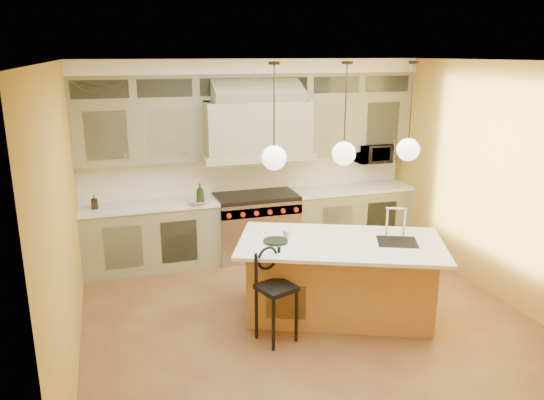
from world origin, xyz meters
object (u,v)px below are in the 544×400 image
object	(u,v)px
kitchen_island	(340,276)
counter_stool	(275,290)
range	(256,225)
microwave	(372,153)

from	to	relation	value
kitchen_island	counter_stool	bearing A→B (deg)	-136.94
range	counter_stool	distance (m)	2.47
kitchen_island	counter_stool	world-z (taller)	kitchen_island
kitchen_island	counter_stool	xyz separation A→B (m)	(-0.90, -0.32, 0.10)
counter_stool	microwave	size ratio (longest dim) A/B	1.88
kitchen_island	range	bearing A→B (deg)	124.44
counter_stool	microwave	distance (m)	3.62
range	microwave	bearing A→B (deg)	3.12
range	microwave	distance (m)	2.18
microwave	range	bearing A→B (deg)	-176.88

